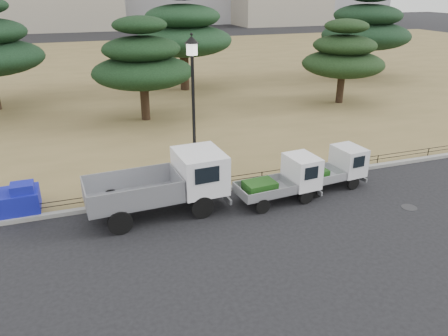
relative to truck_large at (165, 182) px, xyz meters
name	(u,v)px	position (x,y,z in m)	size (l,w,h in m)	color
ground	(242,221)	(2.46, -1.58, -1.24)	(220.00, 220.00, 0.00)	black
lawn	(127,73)	(2.46, 29.02, -1.17)	(120.00, 56.00, 0.15)	olive
curb	(219,190)	(2.46, 1.02, -1.16)	(120.00, 0.25, 0.16)	gray
truck_large	(165,182)	(0.00, 0.00, 0.00)	(5.22, 2.33, 2.23)	black
truck_kei_front	(284,180)	(4.63, -0.55, -0.37)	(3.40, 1.68, 1.74)	black
truck_kei_rear	(333,168)	(7.17, -0.08, -0.41)	(3.27, 1.64, 1.65)	black
street_lamp	(193,90)	(1.52, 1.32, 3.05)	(0.55, 0.55, 6.12)	black
pipe_fence	(218,180)	(2.46, 1.17, -0.80)	(38.00, 0.04, 0.40)	black
tarp_pile	(16,200)	(-5.31, 1.64, -0.63)	(1.73, 1.28, 1.14)	#161DB1
manhole	(409,207)	(8.96, -2.78, -1.24)	(0.60, 0.60, 0.01)	#2D2D30
pine_center_left	(142,62)	(1.36, 12.20, 2.50)	(6.12, 6.12, 6.22)	black
pine_center_right	(183,30)	(5.86, 19.74, 3.57)	(7.59, 7.59, 8.05)	black
pine_east_near	(344,55)	(15.30, 11.90, 2.24)	(5.71, 5.71, 5.77)	black
pine_east_far	(367,26)	(22.43, 19.33, 3.40)	(7.75, 7.75, 7.79)	black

